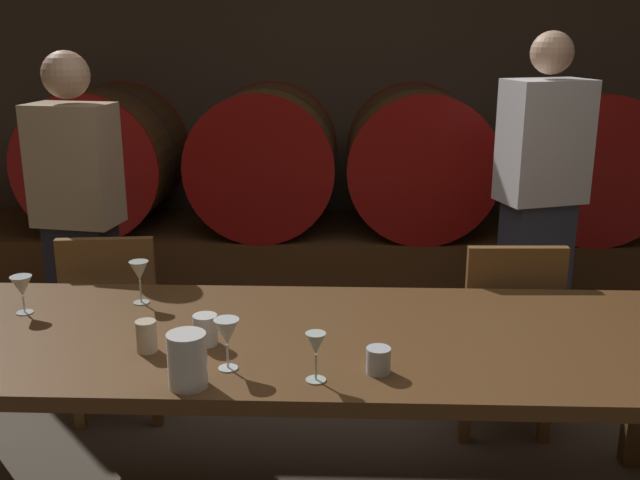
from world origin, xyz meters
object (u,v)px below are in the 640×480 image
(wine_glass_far_right, at_px, (316,346))
(wine_barrel_center_left, at_px, (266,158))
(wine_barrel_far_left, at_px, (107,157))
(pitcher, at_px, (187,360))
(chair_right, at_px, (505,327))
(guest_left, at_px, (79,221))
(wine_glass_center_left, at_px, (139,272))
(wine_glass_center_right, at_px, (227,333))
(guest_right, at_px, (538,212))
(wine_barrel_center_right, at_px, (417,159))
(wine_barrel_far_right, at_px, (579,160))
(cup_right, at_px, (378,360))
(cup_left, at_px, (146,336))
(dining_table, at_px, (289,349))
(cup_center, at_px, (205,330))
(chair_left, at_px, (116,317))
(wine_glass_far_left, at_px, (22,287))

(wine_glass_far_right, bearing_deg, wine_barrel_center_left, 99.06)
(wine_barrel_far_left, distance_m, pitcher, 2.93)
(chair_right, distance_m, guest_left, 2.03)
(guest_left, xyz_separation_m, pitcher, (0.82, -1.45, -0.02))
(wine_glass_center_left, bearing_deg, chair_right, 15.08)
(chair_right, height_order, wine_glass_center_right, wine_glass_center_right)
(guest_right, height_order, wine_glass_far_right, guest_right)
(guest_left, distance_m, guest_right, 2.19)
(wine_barrel_center_right, bearing_deg, wine_barrel_center_left, 180.00)
(wine_barrel_far_right, distance_m, guest_right, 1.30)
(wine_barrel_center_left, distance_m, cup_right, 2.69)
(chair_right, distance_m, pitcher, 1.57)
(wine_glass_far_right, bearing_deg, guest_left, 130.12)
(wine_barrel_far_right, xyz_separation_m, wine_glass_center_right, (-1.80, -2.61, -0.07))
(guest_left, xyz_separation_m, guest_right, (2.19, 0.09, 0.04))
(cup_left, bearing_deg, cup_right, -9.67)
(wine_barrel_far_right, relative_size, dining_table, 0.31)
(chair_right, distance_m, guest_right, 0.67)
(chair_right, bearing_deg, guest_right, -116.84)
(chair_right, bearing_deg, cup_center, 31.40)
(chair_left, bearing_deg, cup_left, 107.64)
(pitcher, relative_size, cup_left, 1.59)
(wine_barrel_center_left, height_order, wine_barrel_center_right, same)
(chair_left, distance_m, wine_glass_far_right, 1.45)
(wine_barrel_far_right, xyz_separation_m, guest_right, (-0.54, -1.18, -0.04))
(guest_right, distance_m, cup_center, 1.86)
(guest_right, bearing_deg, chair_right, 46.70)
(pitcher, bearing_deg, wine_glass_center_right, 49.80)
(wine_barrel_center_right, bearing_deg, wine_glass_far_right, -101.19)
(wine_glass_center_right, distance_m, wine_glass_far_right, 0.28)
(wine_barrel_far_left, height_order, cup_center, wine_barrel_far_left)
(chair_left, distance_m, guest_left, 0.56)
(pitcher, height_order, wine_glass_far_left, pitcher)
(pitcher, distance_m, cup_right, 0.56)
(chair_left, bearing_deg, wine_barrel_center_left, -113.44)
(wine_barrel_center_left, xyz_separation_m, chair_left, (-0.50, -1.62, -0.43))
(wine_glass_far_left, bearing_deg, wine_glass_center_right, -27.67)
(wine_glass_far_right, bearing_deg, wine_barrel_far_left, 118.40)
(pitcher, distance_m, wine_glass_center_left, 0.72)
(wine_barrel_far_right, relative_size, cup_left, 8.83)
(wine_barrel_center_left, bearing_deg, wine_glass_far_left, -106.45)
(wine_glass_center_right, bearing_deg, chair_right, 41.74)
(cup_left, height_order, cup_center, cup_left)
(pitcher, distance_m, cup_center, 0.29)
(wine_barrel_far_right, xyz_separation_m, wine_glass_center_left, (-2.21, -2.07, -0.06))
(dining_table, bearing_deg, wine_barrel_center_right, 74.77)
(dining_table, distance_m, wine_glass_far_left, 0.99)
(dining_table, xyz_separation_m, pitcher, (-0.26, -0.39, 0.14))
(dining_table, bearing_deg, cup_left, -160.63)
(wine_barrel_far_right, bearing_deg, chair_left, -146.68)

